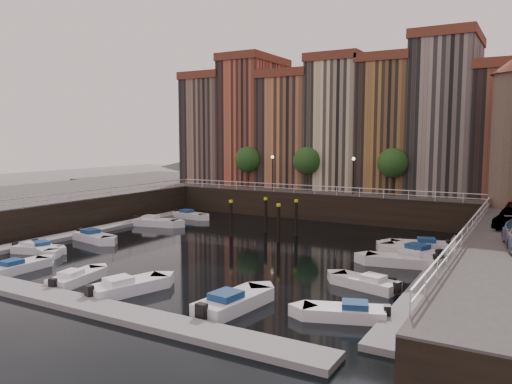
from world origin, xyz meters
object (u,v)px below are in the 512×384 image
Objects in this scene: boat_left_0 at (36,249)px; gangway at (474,225)px; mooring_pilings at (268,219)px; boat_left_1 at (43,249)px; boat_left_2 at (94,237)px.

gangway is at bearing 15.42° from boat_left_0.
gangway is 36.39m from boat_left_0.
boat_left_1 is at bearing -130.22° from mooring_pilings.
boat_left_2 reaches higher than boat_left_0.
boat_left_0 is at bearing -147.09° from gangway.
mooring_pilings is 1.11× the size of boat_left_2.
gangway is 1.51× the size of mooring_pilings.
gangway is at bearing 36.14° from boat_left_2.
mooring_pilings reaches higher than boat_left_0.
boat_left_0 is 0.84× the size of boat_left_2.
boat_left_2 is (-0.02, 5.28, 0.05)m from boat_left_1.
boat_left_1 is (-12.61, -14.90, -1.32)m from mooring_pilings.
gangway reaches higher than boat_left_1.
boat_left_2 is at bearing 67.18° from boat_left_0.
mooring_pilings reaches higher than boat_left_1.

